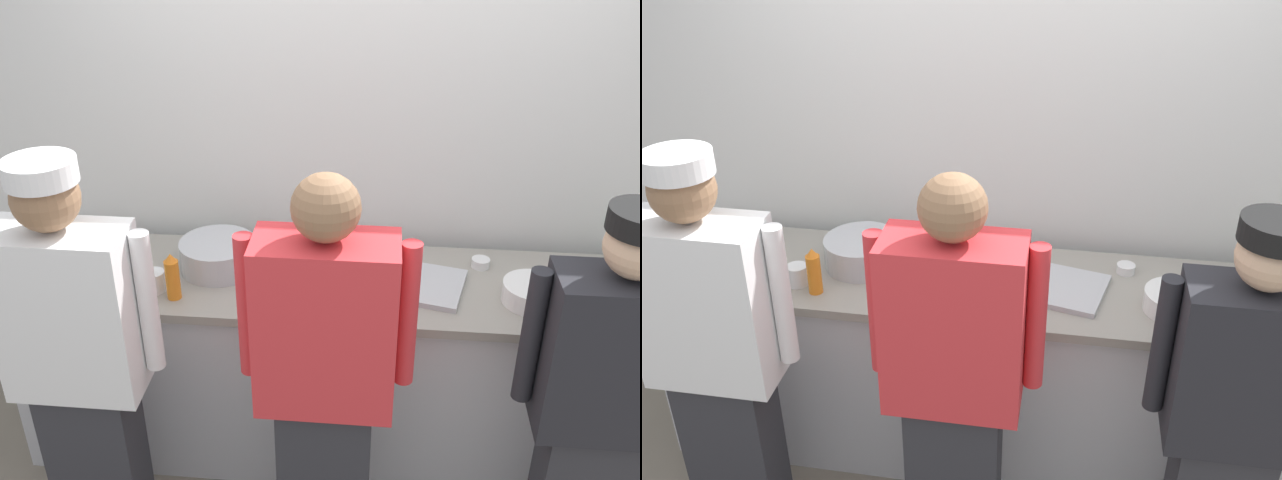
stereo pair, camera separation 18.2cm
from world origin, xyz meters
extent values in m
cube|color=white|center=(0.00, 0.82, 1.42)|extent=(4.68, 0.10, 2.85)
cube|color=silver|center=(0.00, 0.36, 0.44)|extent=(2.92, 0.62, 0.89)
cube|color=gray|center=(0.00, 0.36, 0.91)|extent=(2.98, 0.67, 0.04)
cube|color=#2D2D33|center=(-0.94, -0.29, 0.41)|extent=(0.34, 0.20, 0.82)
cube|color=white|center=(-0.94, -0.29, 1.14)|extent=(0.48, 0.24, 0.65)
cylinder|color=white|center=(-0.67, -0.25, 1.17)|extent=(0.07, 0.07, 0.55)
sphere|color=#8C6647|center=(-0.94, -0.29, 1.58)|extent=(0.22, 0.22, 0.22)
cylinder|color=white|center=(-0.94, -0.29, 1.67)|extent=(0.23, 0.23, 0.08)
cube|color=red|center=(-0.04, -0.29, 1.14)|extent=(0.48, 0.24, 0.65)
cylinder|color=red|center=(-0.32, -0.25, 1.18)|extent=(0.07, 0.07, 0.55)
cylinder|color=red|center=(0.23, -0.25, 1.18)|extent=(0.07, 0.07, 0.55)
sphere|color=#8C6647|center=(-0.04, -0.29, 1.59)|extent=(0.22, 0.22, 0.22)
cube|color=#232328|center=(0.91, -0.28, 1.08)|extent=(0.45, 0.24, 0.61)
cylinder|color=#232328|center=(0.65, -0.24, 1.11)|extent=(0.07, 0.07, 0.52)
sphere|color=tan|center=(0.91, -0.28, 1.49)|extent=(0.21, 0.21, 0.21)
cylinder|color=black|center=(0.91, -0.28, 1.58)|extent=(0.22, 0.22, 0.07)
cylinder|color=white|center=(-0.25, 0.39, 0.94)|extent=(0.22, 0.22, 0.01)
cylinder|color=white|center=(-0.25, 0.39, 0.95)|extent=(0.22, 0.22, 0.01)
cylinder|color=white|center=(-0.25, 0.39, 0.96)|extent=(0.22, 0.22, 0.01)
cylinder|color=white|center=(-0.25, 0.39, 0.97)|extent=(0.22, 0.22, 0.01)
cylinder|color=white|center=(-0.25, 0.39, 0.98)|extent=(0.22, 0.22, 0.01)
cylinder|color=white|center=(0.76, 0.26, 0.94)|extent=(0.25, 0.25, 0.01)
cylinder|color=white|center=(0.76, 0.26, 0.95)|extent=(0.25, 0.25, 0.01)
cylinder|color=white|center=(0.76, 0.26, 0.96)|extent=(0.25, 0.25, 0.01)
cylinder|color=white|center=(0.76, 0.26, 0.97)|extent=(0.25, 0.25, 0.01)
cylinder|color=white|center=(0.76, 0.26, 0.98)|extent=(0.25, 0.25, 0.01)
cylinder|color=white|center=(0.76, 0.26, 1.00)|extent=(0.25, 0.25, 0.01)
cylinder|color=white|center=(0.76, 0.26, 1.01)|extent=(0.25, 0.25, 0.01)
cylinder|color=#B7BABF|center=(-0.58, 0.41, 0.99)|extent=(0.34, 0.34, 0.13)
cube|color=#B7BABF|center=(0.25, 0.35, 0.94)|extent=(0.53, 0.42, 0.02)
cylinder|color=#E5E066|center=(-0.97, 0.16, 1.01)|extent=(0.06, 0.06, 0.16)
cone|color=#E5E066|center=(-0.97, 0.16, 1.11)|extent=(0.05, 0.05, 0.04)
cylinder|color=orange|center=(-0.71, 0.15, 1.02)|extent=(0.06, 0.06, 0.17)
cone|color=orange|center=(-0.71, 0.15, 1.12)|extent=(0.05, 0.05, 0.04)
cylinder|color=#56A333|center=(1.17, 0.52, 1.01)|extent=(0.06, 0.06, 0.17)
cone|color=#56A333|center=(1.17, 0.52, 1.11)|extent=(0.05, 0.05, 0.04)
cylinder|color=white|center=(0.58, 0.53, 0.95)|extent=(0.08, 0.08, 0.04)
cylinder|color=#5B932D|center=(0.58, 0.53, 0.96)|extent=(0.07, 0.07, 0.01)
cylinder|color=white|center=(-0.81, 0.20, 0.97)|extent=(0.09, 0.09, 0.09)
camera|label=1|loc=(0.12, -2.22, 2.52)|focal=39.31mm
camera|label=2|loc=(0.30, -2.20, 2.52)|focal=39.31mm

